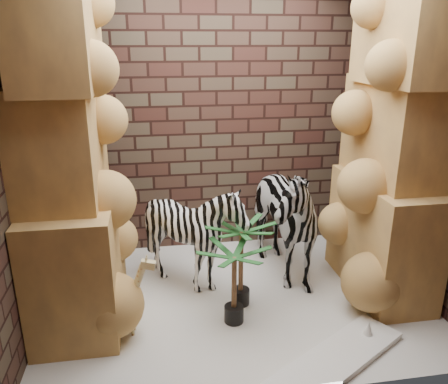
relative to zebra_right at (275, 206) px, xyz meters
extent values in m
plane|color=silver|center=(-0.47, -0.43, -0.75)|extent=(3.50, 3.50, 0.00)
plane|color=#371D18|center=(-0.47, 0.82, 0.75)|extent=(3.50, 0.00, 3.50)
plane|color=#371D18|center=(-0.47, -1.68, 0.75)|extent=(3.50, 0.00, 3.50)
plane|color=#371D18|center=(-2.22, -0.43, 0.75)|extent=(0.00, 3.00, 3.00)
plane|color=#371D18|center=(1.28, -0.43, 0.75)|extent=(0.00, 3.00, 3.00)
imported|color=white|center=(0.00, 0.00, 0.00)|extent=(0.90, 1.37, 1.51)
imported|color=white|center=(-0.83, -0.14, -0.25)|extent=(0.93, 1.14, 1.01)
cube|color=white|center=(0.03, -1.48, -0.73)|extent=(1.47, 1.09, 0.05)
camera|label=1|loc=(-1.19, -4.07, 1.59)|focal=35.86mm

